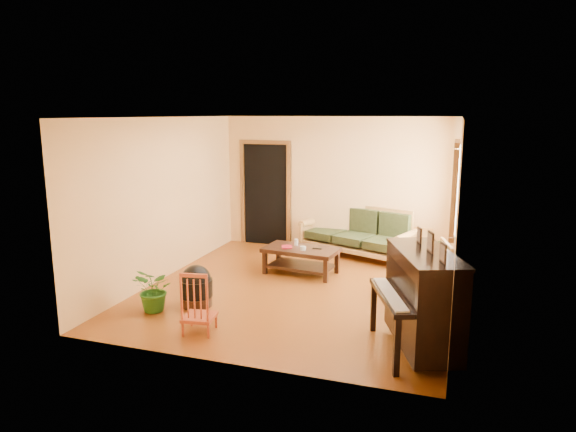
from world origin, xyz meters
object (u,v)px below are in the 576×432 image
(footstool, at_px, (196,291))
(red_chair, at_px, (199,301))
(ceramic_crock, at_px, (430,255))
(sofa, at_px, (356,232))
(coffee_table, at_px, (301,261))
(potted_plant, at_px, (155,290))
(armchair, at_px, (422,269))
(piano, at_px, (423,302))

(footstool, relative_size, red_chair, 0.57)
(red_chair, distance_m, ceramic_crock, 4.84)
(sofa, xyz_separation_m, coffee_table, (-0.66, -1.38, -0.24))
(red_chair, bearing_deg, potted_plant, 145.99)
(footstool, relative_size, potted_plant, 0.74)
(ceramic_crock, distance_m, potted_plant, 5.04)
(coffee_table, height_order, armchair, armchair)
(red_chair, xyz_separation_m, ceramic_crock, (2.53, 4.11, -0.28))
(coffee_table, relative_size, armchair, 1.47)
(armchair, bearing_deg, potted_plant, -166.65)
(armchair, height_order, piano, piano)
(footstool, bearing_deg, armchair, 24.76)
(coffee_table, bearing_deg, ceramic_crock, 35.88)
(footstool, bearing_deg, coffee_table, 62.54)
(footstool, distance_m, red_chair, 0.93)
(sofa, distance_m, armchair, 2.30)
(ceramic_crock, bearing_deg, armchair, -90.79)
(sofa, distance_m, ceramic_crock, 1.41)
(ceramic_crock, bearing_deg, footstool, -131.97)
(sofa, relative_size, coffee_table, 1.75)
(armchair, distance_m, ceramic_crock, 1.98)
(sofa, xyz_separation_m, footstool, (-1.63, -3.24, -0.24))
(sofa, bearing_deg, footstool, -96.11)
(ceramic_crock, bearing_deg, piano, -88.44)
(piano, distance_m, red_chair, 2.66)
(red_chair, distance_m, potted_plant, 0.99)
(coffee_table, distance_m, footstool, 2.10)
(coffee_table, distance_m, armchair, 2.07)
(potted_plant, bearing_deg, armchair, 27.09)
(coffee_table, bearing_deg, red_chair, -100.78)
(sofa, relative_size, red_chair, 2.68)
(piano, bearing_deg, armchair, 73.09)
(coffee_table, height_order, red_chair, red_chair)
(sofa, bearing_deg, potted_plant, -99.11)
(piano, height_order, footstool, piano)
(sofa, relative_size, piano, 1.62)
(coffee_table, relative_size, potted_plant, 1.99)
(armchair, relative_size, piano, 0.63)
(potted_plant, bearing_deg, footstool, 40.68)
(sofa, distance_m, potted_plant, 4.16)
(red_chair, height_order, potted_plant, red_chair)
(piano, bearing_deg, footstool, 150.79)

